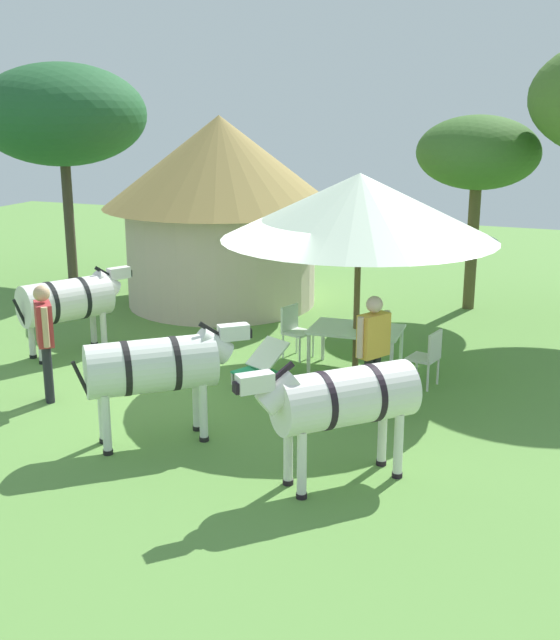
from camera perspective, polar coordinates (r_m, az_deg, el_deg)
The scene contains 14 objects.
ground_plane at distance 12.50m, azimuth -3.05°, elevation -4.71°, with size 36.00×36.00×0.00m, color #5D8E40.
thatched_hut at distance 17.18m, azimuth -4.28°, elevation 8.43°, with size 4.99×4.99×4.00m.
shade_umbrella at distance 12.54m, azimuth 5.70°, elevation 8.08°, with size 4.34×4.34×3.22m.
patio_dining_table at distance 12.97m, azimuth 5.46°, elevation -0.91°, with size 1.51×1.05×0.74m.
patio_chair_west_end at distance 12.48m, azimuth 10.54°, elevation -2.45°, with size 0.51×0.52×0.90m.
patio_chair_near_lawn at distance 13.71m, azimuth 1.03°, elevation -0.55°, with size 0.53×0.55×0.90m.
guest_beside_umbrella at distance 11.14m, azimuth 6.68°, elevation -1.72°, with size 0.41×0.55×1.72m.
standing_watcher at distance 12.04m, azimuth -16.47°, elevation -0.85°, with size 0.48×0.50×1.76m.
striped_lounge_chair at distance 12.48m, azimuth -1.44°, elevation -3.47°, with size 0.82×0.94×0.66m.
zebra_nearest_camera at distance 9.12m, azimuth 4.36°, elevation -5.67°, with size 1.80×1.82×1.57m.
zebra_by_umbrella at distance 10.30m, azimuth -8.91°, elevation -3.29°, with size 1.90×1.70×1.57m.
zebra_toward_hut at distance 14.24m, azimuth -14.88°, elevation 1.35°, with size 1.37×1.99×1.49m.
acacia_tree_far_lawn at distance 17.02m, azimuth 13.97°, elevation 11.44°, with size 2.50×2.50×4.02m.
acacia_tree_left_background at distance 20.06m, azimuth -15.34°, elevation 13.95°, with size 3.99×3.99×5.16m.
Camera 1 is at (4.88, -10.67, 4.32)m, focal length 44.76 mm.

